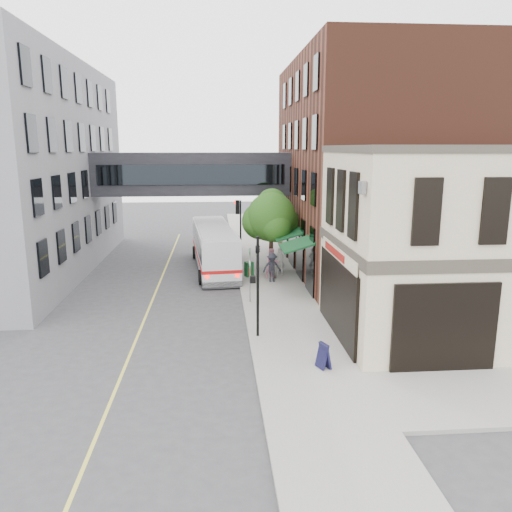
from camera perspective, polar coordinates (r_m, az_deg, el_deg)
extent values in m
plane|color=#38383A|center=(20.68, -0.46, -11.53)|extent=(120.00, 120.00, 0.00)
cube|color=gray|center=(34.06, 1.20, -1.78)|extent=(4.00, 60.00, 0.15)
cube|color=beige|center=(23.69, 21.42, 1.03)|extent=(10.00, 8.00, 8.15)
cube|color=#38332B|center=(23.67, 21.43, 1.21)|extent=(10.12, 8.12, 0.50)
cube|color=#38332B|center=(23.30, 22.24, 11.27)|extent=(10.12, 8.12, 0.30)
cube|color=black|center=(22.49, 9.26, -4.68)|extent=(0.14, 6.40, 3.40)
cube|color=black|center=(22.48, 9.16, -4.68)|extent=(0.04, 5.90, 3.00)
cube|color=maroon|center=(22.56, 8.92, 0.50)|extent=(0.03, 3.60, 0.32)
cube|color=#4B2417|center=(35.75, 14.14, 9.76)|extent=(12.00, 18.00, 14.00)
cube|color=#0D3D15|center=(33.36, 3.22, 3.04)|extent=(1.80, 13.00, 0.40)
cube|color=black|center=(36.95, -7.23, 9.32)|extent=(14.00, 3.00, 3.00)
cube|color=black|center=(35.41, -7.34, 9.19)|extent=(13.00, 0.08, 1.40)
cube|color=black|center=(38.50, -7.13, 9.44)|extent=(13.00, 0.08, 1.40)
cylinder|color=black|center=(21.77, 0.20, -3.58)|extent=(0.12, 0.12, 4.50)
cube|color=black|center=(21.66, -0.38, -2.70)|extent=(0.25, 0.22, 0.30)
imported|color=black|center=(21.34, 0.21, 1.21)|extent=(0.20, 0.16, 1.00)
cylinder|color=black|center=(36.40, -1.77, 2.87)|extent=(0.12, 0.12, 4.50)
cube|color=black|center=(36.34, -2.12, 3.41)|extent=(0.25, 0.22, 0.30)
cube|color=black|center=(36.15, -2.14, 5.60)|extent=(0.28, 0.28, 1.00)
sphere|color=#FF0C05|center=(36.10, -2.40, 6.15)|extent=(0.18, 0.18, 0.18)
cylinder|color=gray|center=(26.78, -0.69, -2.20)|extent=(0.08, 0.08, 3.00)
cube|color=white|center=(26.62, -0.74, -0.75)|extent=(0.03, 0.75, 0.22)
cube|color=#0C591E|center=(26.50, -0.74, 0.41)|extent=(0.03, 0.70, 0.18)
cube|color=#B20C0C|center=(26.73, -0.74, -1.79)|extent=(0.03, 0.30, 0.40)
cylinder|color=#382619|center=(32.78, 1.73, 0.31)|extent=(0.28, 0.28, 2.80)
sphere|color=#204A13|center=(32.37, 1.76, 4.47)|extent=(3.20, 3.20, 3.20)
sphere|color=#204A13|center=(33.01, 3.04, 3.91)|extent=(2.20, 2.20, 2.20)
sphere|color=#204A13|center=(32.64, 0.48, 4.00)|extent=(2.40, 2.40, 2.40)
sphere|color=#204A13|center=(32.87, 1.83, 5.99)|extent=(2.00, 2.00, 2.00)
cube|color=#D8CC4C|center=(30.27, -11.35, -3.96)|extent=(0.12, 40.00, 0.01)
cube|color=silver|center=(34.92, -4.82, 1.05)|extent=(3.36, 11.13, 2.76)
cube|color=black|center=(34.83, -4.83, 1.82)|extent=(3.40, 10.94, 1.00)
cube|color=#B20C0C|center=(35.01, -4.81, 0.28)|extent=(3.42, 11.15, 0.21)
cylinder|color=black|center=(31.19, -6.32, -2.42)|extent=(0.37, 0.97, 0.95)
cylinder|color=black|center=(31.41, -1.98, -2.24)|extent=(0.37, 0.97, 0.95)
cylinder|color=black|center=(38.60, -7.02, 0.42)|extent=(0.37, 0.97, 0.95)
cylinder|color=black|center=(38.78, -3.51, 0.55)|extent=(0.37, 0.97, 0.95)
imported|color=silver|center=(32.80, 2.78, -0.63)|extent=(0.68, 0.48, 1.76)
imported|color=pink|center=(31.88, 1.86, -0.84)|extent=(1.09, 0.94, 1.93)
imported|color=#202129|center=(31.01, 1.85, -1.32)|extent=(1.24, 0.79, 1.82)
cube|color=#125123|center=(32.37, -0.80, -1.50)|extent=(0.61, 0.58, 0.97)
cube|color=black|center=(19.41, 7.74, -11.22)|extent=(0.54, 0.65, 0.99)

